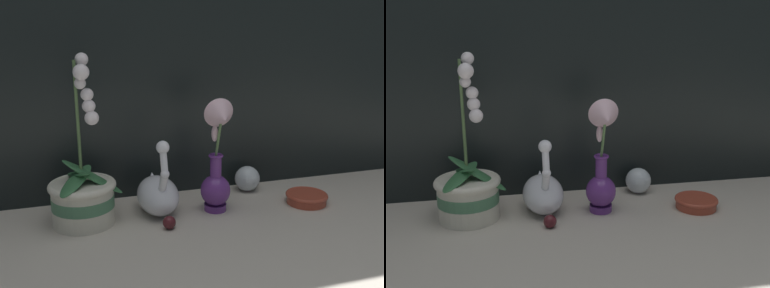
# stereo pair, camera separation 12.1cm
# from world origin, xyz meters

# --- Properties ---
(ground_plane) EXTENTS (2.80, 2.80, 0.00)m
(ground_plane) POSITION_xyz_m (0.00, 0.00, 0.00)
(ground_plane) COLOR #BCB2A3
(orchid_potted_plant) EXTENTS (0.19, 0.20, 0.43)m
(orchid_potted_plant) POSITION_xyz_m (-0.30, 0.12, 0.08)
(orchid_potted_plant) COLOR beige
(orchid_potted_plant) RESTS_ON ground_plane
(swan_figurine) EXTENTS (0.11, 0.20, 0.22)m
(swan_figurine) POSITION_xyz_m (-0.10, 0.13, 0.06)
(swan_figurine) COLOR white
(swan_figurine) RESTS_ON ground_plane
(blue_vase) EXTENTS (0.08, 0.11, 0.32)m
(blue_vase) POSITION_xyz_m (0.06, 0.09, 0.13)
(blue_vase) COLOR #602D7F
(blue_vase) RESTS_ON ground_plane
(glass_sphere) EXTENTS (0.08, 0.08, 0.08)m
(glass_sphere) POSITION_xyz_m (0.20, 0.21, 0.04)
(glass_sphere) COLOR silver
(glass_sphere) RESTS_ON ground_plane
(amber_dish) EXTENTS (0.12, 0.12, 0.03)m
(amber_dish) POSITION_xyz_m (0.32, 0.07, 0.02)
(amber_dish) COLOR #A8422D
(amber_dish) RESTS_ON ground_plane
(glass_bauble) EXTENTS (0.03, 0.03, 0.03)m
(glass_bauble) POSITION_xyz_m (-0.09, 0.02, 0.02)
(glass_bauble) COLOR #4C191E
(glass_bauble) RESTS_ON ground_plane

